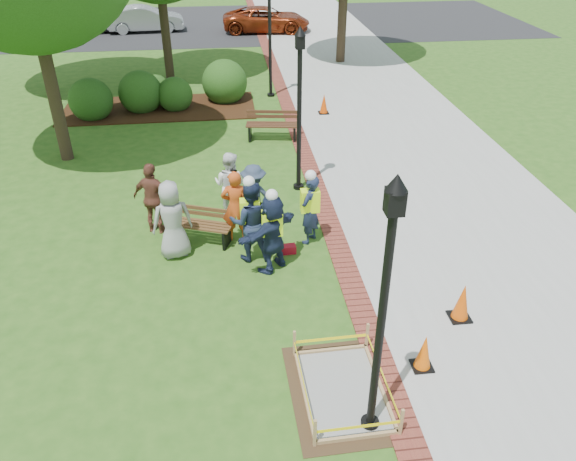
{
  "coord_description": "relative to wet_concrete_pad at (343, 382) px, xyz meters",
  "views": [
    {
      "loc": [
        -0.69,
        -8.57,
        7.04
      ],
      "look_at": [
        0.5,
        1.2,
        1.0
      ],
      "focal_mm": 35.0,
      "sensor_mm": 36.0,
      "label": 1
    }
  ],
  "objects": [
    {
      "name": "ground",
      "position": [
        -0.98,
        2.3,
        -0.23
      ],
      "size": [
        100.0,
        100.0,
        0.0
      ],
      "primitive_type": "plane",
      "color": "#285116",
      "rests_on": "ground"
    },
    {
      "name": "sidewalk",
      "position": [
        4.02,
        12.3,
        -0.22
      ],
      "size": [
        6.0,
        60.0,
        0.02
      ],
      "primitive_type": "cube",
      "color": "#9E9E99",
      "rests_on": "ground"
    },
    {
      "name": "brick_edging",
      "position": [
        0.77,
        12.3,
        -0.22
      ],
      "size": [
        0.5,
        60.0,
        0.03
      ],
      "primitive_type": "cube",
      "color": "maroon",
      "rests_on": "ground"
    },
    {
      "name": "mulch_bed",
      "position": [
        -3.98,
        14.3,
        -0.21
      ],
      "size": [
        7.0,
        3.0,
        0.05
      ],
      "primitive_type": "cube",
      "color": "#381E0F",
      "rests_on": "ground"
    },
    {
      "name": "parking_lot",
      "position": [
        -0.98,
        29.3,
        -0.23
      ],
      "size": [
        36.0,
        12.0,
        0.01
      ],
      "primitive_type": "cube",
      "color": "black",
      "rests_on": "ground"
    },
    {
      "name": "wet_concrete_pad",
      "position": [
        0.0,
        0.0,
        0.0
      ],
      "size": [
        1.76,
        2.34,
        0.55
      ],
      "color": "#47331E",
      "rests_on": "ground"
    },
    {
      "name": "bench_near",
      "position": [
        -2.34,
        4.89,
        0.02
      ],
      "size": [
        1.55,
        0.98,
        0.8
      ],
      "color": "brown",
      "rests_on": "ground"
    },
    {
      "name": "bench_far",
      "position": [
        -0.1,
        10.84,
        0.05
      ],
      "size": [
        1.73,
        0.8,
        0.9
      ],
      "color": "#4D2F1A",
      "rests_on": "ground"
    },
    {
      "name": "cone_front",
      "position": [
        1.46,
        0.38,
        0.11
      ],
      "size": [
        0.36,
        0.36,
        0.71
      ],
      "color": "black",
      "rests_on": "ground"
    },
    {
      "name": "cone_back",
      "position": [
        2.58,
        1.53,
        0.15
      ],
      "size": [
        0.4,
        0.4,
        0.79
      ],
      "color": "black",
      "rests_on": "ground"
    },
    {
      "name": "cone_far",
      "position": [
        1.99,
        13.05,
        0.11
      ],
      "size": [
        0.36,
        0.36,
        0.72
      ],
      "color": "black",
      "rests_on": "ground"
    },
    {
      "name": "toolbox",
      "position": [
        -0.41,
        4.17,
        -0.14
      ],
      "size": [
        0.39,
        0.23,
        0.19
      ],
      "primitive_type": "cube",
      "rotation": [
        0.0,
        0.0,
        0.06
      ],
      "color": "maroon",
      "rests_on": "ground"
    },
    {
      "name": "lamp_near",
      "position": [
        0.27,
        -0.7,
        2.25
      ],
      "size": [
        0.28,
        0.28,
        4.26
      ],
      "color": "black",
      "rests_on": "ground"
    },
    {
      "name": "lamp_mid",
      "position": [
        0.27,
        7.3,
        2.25
      ],
      "size": [
        0.28,
        0.28,
        4.26
      ],
      "color": "black",
      "rests_on": "ground"
    },
    {
      "name": "lamp_far",
      "position": [
        0.27,
        15.3,
        2.25
      ],
      "size": [
        0.28,
        0.28,
        4.26
      ],
      "color": "black",
      "rests_on": "ground"
    },
    {
      "name": "shrub_a",
      "position": [
        -6.23,
        13.6,
        -0.23
      ],
      "size": [
        1.53,
        1.53,
        1.53
      ],
      "primitive_type": "sphere",
      "color": "#204513",
      "rests_on": "ground"
    },
    {
      "name": "shrub_b",
      "position": [
        -4.58,
        14.2,
        -0.23
      ],
      "size": [
        1.58,
        1.58,
        1.58
      ],
      "primitive_type": "sphere",
      "color": "#204513",
      "rests_on": "ground"
    },
    {
      "name": "shrub_c",
      "position": [
        -3.35,
        14.18,
        -0.23
      ],
      "size": [
        1.28,
        1.28,
        1.28
      ],
      "primitive_type": "sphere",
      "color": "#204513",
      "rests_on": "ground"
    },
    {
      "name": "shrub_d",
      "position": [
        -1.51,
        14.92,
        -0.23
      ],
      "size": [
        1.7,
        1.7,
        1.7
      ],
      "primitive_type": "sphere",
      "color": "#204513",
      "rests_on": "ground"
    },
    {
      "name": "shrub_e",
      "position": [
        -4.15,
        15.33,
        -0.23
      ],
      "size": [
        1.06,
        1.06,
        1.06
      ],
      "primitive_type": "sphere",
      "color": "#204513",
      "rests_on": "ground"
    },
    {
      "name": "casual_person_a",
      "position": [
        -2.88,
        4.39,
        0.67
      ],
      "size": [
        0.65,
        0.5,
        1.8
      ],
      "color": "gray",
      "rests_on": "ground"
    },
    {
      "name": "casual_person_b",
      "position": [
        -1.5,
        4.87,
        0.64
      ],
      "size": [
        0.59,
        0.41,
        1.75
      ],
      "color": "#BF4416",
      "rests_on": "ground"
    },
    {
      "name": "casual_person_c",
      "position": [
        -1.59,
        6.04,
        0.61
      ],
      "size": [
        0.64,
        0.55,
        1.68
      ],
      "color": "white",
      "rests_on": "ground"
    },
    {
      "name": "casual_person_d",
      "position": [
        -3.37,
        5.48,
        0.64
      ],
      "size": [
        0.66,
        0.56,
        1.75
      ],
      "color": "brown",
      "rests_on": "ground"
    },
    {
      "name": "casual_person_e",
      "position": [
        -1.05,
        5.4,
        0.58
      ],
      "size": [
        0.55,
        0.39,
        1.62
      ],
      "color": "#2C384E",
      "rests_on": "ground"
    },
    {
      "name": "hivis_worker_a",
      "position": [
        -0.79,
        3.63,
        0.71
      ],
      "size": [
        0.66,
        0.64,
        1.9
      ],
      "color": "#17263C",
      "rests_on": "ground"
    },
    {
      "name": "hivis_worker_b",
      "position": [
        0.16,
        4.6,
        0.67
      ],
      "size": [
        0.59,
        0.63,
        1.81
      ],
      "color": "#191A43",
      "rests_on": "ground"
    },
    {
      "name": "hivis_worker_c",
      "position": [
        -1.22,
        4.08,
        0.75
      ],
      "size": [
        0.6,
        0.4,
        2.0
      ],
      "color": "#1A2E43",
      "rests_on": "ground"
    },
    {
      "name": "parked_car_a",
      "position": [
        -8.64,
        27.85,
        -0.23
      ],
      "size": [
        2.59,
        5.03,
        1.58
      ],
      "primitive_type": "imported",
      "rotation": [
        0.0,
        0.0,
        1.68
      ],
      "color": "#242426",
      "rests_on": "ground"
    },
    {
      "name": "parked_car_b",
      "position": [
        -5.65,
        27.64,
        -0.23
      ],
      "size": [
        2.36,
        4.77,
        1.51
      ],
      "primitive_type": "imported",
      "rotation": [
        0.0,
        0.0,
        1.65
      ],
      "color": "#A1A2A6",
      "rests_on": "ground"
    },
    {
      "name": "parked_car_c",
      "position": [
        1.13,
        26.81,
        -0.23
      ],
      "size": [
        2.36,
        4.66,
        1.47
      ],
      "primitive_type": "imported",
      "rotation": [
        0.0,
        0.0,
        1.48
      ],
      "color": "maroon",
      "rests_on": "ground"
    }
  ]
}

